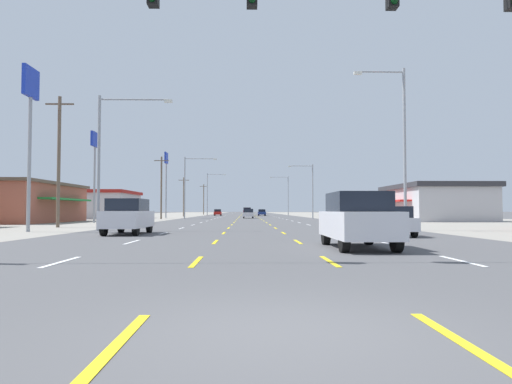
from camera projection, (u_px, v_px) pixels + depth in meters
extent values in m
plane|color=#4C4C4F|center=(249.00, 219.00, 71.11)|extent=(572.00, 572.00, 0.00)
cube|color=gray|center=(86.00, 219.00, 70.58)|extent=(28.00, 440.00, 0.01)
cube|color=gray|center=(409.00, 219.00, 71.65)|extent=(28.00, 440.00, 0.01)
cube|color=white|center=(61.00, 262.00, 12.06)|extent=(0.14, 2.60, 0.01)
cube|color=white|center=(132.00, 242.00, 19.55)|extent=(0.14, 2.60, 0.01)
cube|color=white|center=(164.00, 233.00, 27.04)|extent=(0.14, 2.60, 0.01)
cube|color=white|center=(182.00, 228.00, 34.54)|extent=(0.14, 2.60, 0.01)
cube|color=white|center=(193.00, 225.00, 42.03)|extent=(0.14, 2.60, 0.01)
cube|color=white|center=(201.00, 223.00, 49.52)|extent=(0.14, 2.60, 0.01)
cube|color=white|center=(207.00, 221.00, 57.01)|extent=(0.14, 2.60, 0.01)
cube|color=white|center=(211.00, 220.00, 64.51)|extent=(0.14, 2.60, 0.01)
cube|color=white|center=(215.00, 219.00, 72.00)|extent=(0.14, 2.60, 0.01)
cube|color=white|center=(218.00, 218.00, 79.49)|extent=(0.14, 2.60, 0.01)
cube|color=white|center=(220.00, 217.00, 86.98)|extent=(0.14, 2.60, 0.01)
cube|color=white|center=(222.00, 217.00, 94.48)|extent=(0.14, 2.60, 0.01)
cube|color=white|center=(224.00, 216.00, 101.97)|extent=(0.14, 2.60, 0.01)
cube|color=white|center=(226.00, 216.00, 109.46)|extent=(0.14, 2.60, 0.01)
cube|color=white|center=(227.00, 215.00, 116.96)|extent=(0.14, 2.60, 0.01)
cube|color=white|center=(228.00, 215.00, 124.45)|extent=(0.14, 2.60, 0.01)
cube|color=white|center=(229.00, 215.00, 131.94)|extent=(0.14, 2.60, 0.01)
cube|color=white|center=(230.00, 215.00, 139.43)|extent=(0.14, 2.60, 0.01)
cube|color=white|center=(231.00, 214.00, 146.93)|extent=(0.14, 2.60, 0.01)
cube|color=white|center=(232.00, 214.00, 154.42)|extent=(0.14, 2.60, 0.01)
cube|color=white|center=(232.00, 214.00, 161.91)|extent=(0.14, 2.60, 0.01)
cube|color=white|center=(233.00, 214.00, 169.40)|extent=(0.14, 2.60, 0.01)
cube|color=white|center=(233.00, 214.00, 176.90)|extent=(0.14, 2.60, 0.01)
cube|color=white|center=(234.00, 213.00, 184.39)|extent=(0.14, 2.60, 0.01)
cube|color=white|center=(234.00, 213.00, 191.88)|extent=(0.14, 2.60, 0.01)
cube|color=white|center=(235.00, 213.00, 199.37)|extent=(0.14, 2.60, 0.01)
cube|color=white|center=(235.00, 213.00, 206.87)|extent=(0.14, 2.60, 0.01)
cube|color=white|center=(236.00, 213.00, 214.36)|extent=(0.14, 2.60, 0.01)
cube|color=white|center=(236.00, 213.00, 221.85)|extent=(0.14, 2.60, 0.01)
cube|color=yellow|center=(116.00, 345.00, 4.64)|extent=(0.14, 2.60, 0.01)
cube|color=yellow|center=(196.00, 262.00, 12.13)|extent=(0.14, 2.60, 0.01)
cube|color=yellow|center=(215.00, 242.00, 19.63)|extent=(0.14, 2.60, 0.01)
cube|color=yellow|center=(224.00, 233.00, 27.12)|extent=(0.14, 2.60, 0.01)
cube|color=yellow|center=(229.00, 228.00, 34.61)|extent=(0.14, 2.60, 0.01)
cube|color=yellow|center=(232.00, 225.00, 42.10)|extent=(0.14, 2.60, 0.01)
cube|color=yellow|center=(234.00, 223.00, 49.60)|extent=(0.14, 2.60, 0.01)
cube|color=yellow|center=(235.00, 221.00, 57.09)|extent=(0.14, 2.60, 0.01)
cube|color=yellow|center=(237.00, 220.00, 64.58)|extent=(0.14, 2.60, 0.01)
cube|color=yellow|center=(238.00, 219.00, 72.08)|extent=(0.14, 2.60, 0.01)
cube|color=yellow|center=(238.00, 218.00, 79.57)|extent=(0.14, 2.60, 0.01)
cube|color=yellow|center=(239.00, 217.00, 87.06)|extent=(0.14, 2.60, 0.01)
cube|color=yellow|center=(240.00, 217.00, 94.55)|extent=(0.14, 2.60, 0.01)
cube|color=yellow|center=(240.00, 216.00, 102.05)|extent=(0.14, 2.60, 0.01)
cube|color=yellow|center=(240.00, 216.00, 109.54)|extent=(0.14, 2.60, 0.01)
cube|color=yellow|center=(241.00, 215.00, 117.03)|extent=(0.14, 2.60, 0.01)
cube|color=yellow|center=(241.00, 215.00, 124.52)|extent=(0.14, 2.60, 0.01)
cube|color=yellow|center=(241.00, 215.00, 132.02)|extent=(0.14, 2.60, 0.01)
cube|color=yellow|center=(242.00, 215.00, 139.51)|extent=(0.14, 2.60, 0.01)
cube|color=yellow|center=(242.00, 214.00, 147.00)|extent=(0.14, 2.60, 0.01)
cube|color=yellow|center=(242.00, 214.00, 154.49)|extent=(0.14, 2.60, 0.01)
cube|color=yellow|center=(242.00, 214.00, 161.99)|extent=(0.14, 2.60, 0.01)
cube|color=yellow|center=(242.00, 214.00, 169.48)|extent=(0.14, 2.60, 0.01)
cube|color=yellow|center=(243.00, 214.00, 176.97)|extent=(0.14, 2.60, 0.01)
cube|color=yellow|center=(243.00, 213.00, 184.46)|extent=(0.14, 2.60, 0.01)
cube|color=yellow|center=(243.00, 213.00, 191.96)|extent=(0.14, 2.60, 0.01)
cube|color=yellow|center=(243.00, 213.00, 199.45)|extent=(0.14, 2.60, 0.01)
cube|color=yellow|center=(243.00, 213.00, 206.94)|extent=(0.14, 2.60, 0.01)
cube|color=yellow|center=(243.00, 213.00, 214.43)|extent=(0.14, 2.60, 0.01)
cube|color=yellow|center=(243.00, 213.00, 221.93)|extent=(0.14, 2.60, 0.01)
cube|color=yellow|center=(463.00, 343.00, 4.72)|extent=(0.14, 2.60, 0.01)
cube|color=yellow|center=(330.00, 261.00, 12.21)|extent=(0.14, 2.60, 0.01)
cube|color=yellow|center=(298.00, 242.00, 19.70)|extent=(0.14, 2.60, 0.01)
cube|color=yellow|center=(284.00, 233.00, 27.20)|extent=(0.14, 2.60, 0.01)
cube|color=yellow|center=(275.00, 228.00, 34.69)|extent=(0.14, 2.60, 0.01)
cube|color=yellow|center=(270.00, 225.00, 42.18)|extent=(0.14, 2.60, 0.01)
cube|color=yellow|center=(267.00, 223.00, 49.67)|extent=(0.14, 2.60, 0.01)
cube|color=yellow|center=(264.00, 221.00, 57.17)|extent=(0.14, 2.60, 0.01)
cube|color=yellow|center=(262.00, 220.00, 64.66)|extent=(0.14, 2.60, 0.01)
cube|color=yellow|center=(260.00, 219.00, 72.15)|extent=(0.14, 2.60, 0.01)
cube|color=yellow|center=(259.00, 218.00, 79.64)|extent=(0.14, 2.60, 0.01)
cube|color=yellow|center=(258.00, 217.00, 87.14)|extent=(0.14, 2.60, 0.01)
cube|color=yellow|center=(257.00, 217.00, 94.63)|extent=(0.14, 2.60, 0.01)
cube|color=yellow|center=(256.00, 216.00, 102.12)|extent=(0.14, 2.60, 0.01)
cube|color=yellow|center=(255.00, 216.00, 109.61)|extent=(0.14, 2.60, 0.01)
cube|color=yellow|center=(255.00, 215.00, 117.11)|extent=(0.14, 2.60, 0.01)
cube|color=yellow|center=(254.00, 215.00, 124.60)|extent=(0.14, 2.60, 0.01)
cube|color=yellow|center=(254.00, 215.00, 132.09)|extent=(0.14, 2.60, 0.01)
cube|color=yellow|center=(253.00, 214.00, 139.58)|extent=(0.14, 2.60, 0.01)
cube|color=yellow|center=(253.00, 214.00, 147.08)|extent=(0.14, 2.60, 0.01)
cube|color=yellow|center=(253.00, 214.00, 154.57)|extent=(0.14, 2.60, 0.01)
cube|color=yellow|center=(252.00, 214.00, 162.06)|extent=(0.14, 2.60, 0.01)
cube|color=yellow|center=(252.00, 214.00, 169.55)|extent=(0.14, 2.60, 0.01)
cube|color=yellow|center=(252.00, 214.00, 177.05)|extent=(0.14, 2.60, 0.01)
cube|color=yellow|center=(252.00, 213.00, 184.54)|extent=(0.14, 2.60, 0.01)
cube|color=yellow|center=(251.00, 213.00, 192.03)|extent=(0.14, 2.60, 0.01)
cube|color=yellow|center=(251.00, 213.00, 199.52)|extent=(0.14, 2.60, 0.01)
cube|color=yellow|center=(251.00, 213.00, 207.02)|extent=(0.14, 2.60, 0.01)
cube|color=yellow|center=(251.00, 213.00, 214.51)|extent=(0.14, 2.60, 0.01)
cube|color=yellow|center=(251.00, 213.00, 222.00)|extent=(0.14, 2.60, 0.01)
cube|color=white|center=(461.00, 261.00, 12.29)|extent=(0.14, 2.60, 0.01)
cube|color=white|center=(380.00, 242.00, 19.78)|extent=(0.14, 2.60, 0.01)
cube|color=white|center=(343.00, 233.00, 27.27)|extent=(0.14, 2.60, 0.01)
cube|color=white|center=(322.00, 228.00, 34.76)|extent=(0.14, 2.60, 0.01)
cube|color=white|center=(309.00, 225.00, 42.26)|extent=(0.14, 2.60, 0.01)
cube|color=white|center=(299.00, 223.00, 49.75)|extent=(0.14, 2.60, 0.01)
cube|color=white|center=(292.00, 221.00, 57.24)|extent=(0.14, 2.60, 0.01)
cube|color=white|center=(287.00, 220.00, 64.73)|extent=(0.14, 2.60, 0.01)
cube|color=white|center=(283.00, 219.00, 72.23)|extent=(0.14, 2.60, 0.01)
cube|color=white|center=(279.00, 218.00, 79.72)|extent=(0.14, 2.60, 0.01)
cube|color=white|center=(276.00, 217.00, 87.21)|extent=(0.14, 2.60, 0.01)
cube|color=white|center=(274.00, 217.00, 94.70)|extent=(0.14, 2.60, 0.01)
cube|color=white|center=(272.00, 216.00, 102.20)|extent=(0.14, 2.60, 0.01)
cube|color=white|center=(270.00, 216.00, 109.69)|extent=(0.14, 2.60, 0.01)
cube|color=white|center=(269.00, 215.00, 117.18)|extent=(0.14, 2.60, 0.01)
cube|color=white|center=(267.00, 215.00, 124.67)|extent=(0.14, 2.60, 0.01)
cube|color=white|center=(266.00, 215.00, 132.17)|extent=(0.14, 2.60, 0.01)
cube|color=white|center=(265.00, 214.00, 139.66)|extent=(0.14, 2.60, 0.01)
cube|color=white|center=(264.00, 214.00, 147.15)|extent=(0.14, 2.60, 0.01)
cube|color=white|center=(263.00, 214.00, 154.64)|extent=(0.14, 2.60, 0.01)
cube|color=white|center=(262.00, 214.00, 162.14)|extent=(0.14, 2.60, 0.01)
cube|color=white|center=(262.00, 214.00, 169.63)|extent=(0.14, 2.60, 0.01)
cube|color=white|center=(261.00, 214.00, 177.12)|extent=(0.14, 2.60, 0.01)
cube|color=white|center=(260.00, 213.00, 184.62)|extent=(0.14, 2.60, 0.01)
cube|color=white|center=(260.00, 213.00, 192.11)|extent=(0.14, 2.60, 0.01)
cube|color=white|center=(259.00, 213.00, 199.60)|extent=(0.14, 2.60, 0.01)
cube|color=white|center=(259.00, 213.00, 207.09)|extent=(0.14, 2.60, 0.01)
cube|color=white|center=(258.00, 213.00, 214.59)|extent=(0.14, 2.60, 0.01)
cube|color=white|center=(258.00, 213.00, 222.08)|extent=(0.14, 2.60, 0.01)
sphere|color=black|center=(394.00, 1.00, 12.94)|extent=(0.20, 0.20, 0.20)
cube|color=silver|center=(357.00, 224.00, 16.49)|extent=(1.98, 4.90, 0.92)
cube|color=black|center=(358.00, 202.00, 16.47)|extent=(1.82, 2.70, 0.68)
cylinder|color=black|center=(326.00, 235.00, 18.16)|extent=(0.26, 0.76, 0.76)
cylinder|color=black|center=(368.00, 235.00, 18.19)|extent=(0.26, 0.76, 0.76)
cylinder|color=black|center=(344.00, 241.00, 14.76)|extent=(0.26, 0.76, 0.76)
cylinder|color=black|center=(397.00, 241.00, 14.80)|extent=(0.26, 0.76, 0.76)
cube|color=silver|center=(390.00, 224.00, 24.16)|extent=(1.72, 3.90, 0.66)
cube|color=black|center=(392.00, 212.00, 23.93)|extent=(1.58, 1.90, 0.58)
cylinder|color=black|center=(369.00, 229.00, 25.53)|extent=(0.20, 0.60, 0.60)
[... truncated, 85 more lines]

